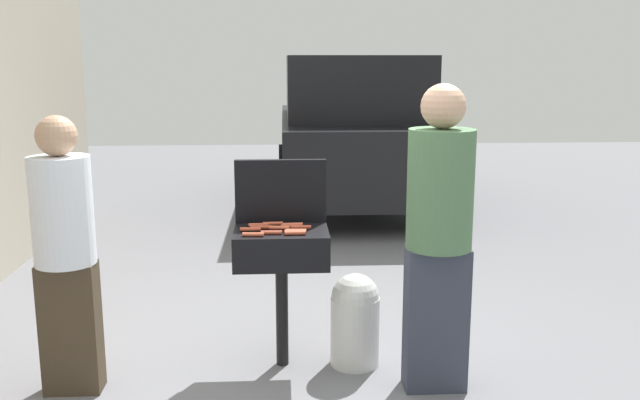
% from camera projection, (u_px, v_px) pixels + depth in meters
% --- Properties ---
extents(ground_plane, '(24.00, 24.00, 0.00)m').
position_uv_depth(ground_plane, '(304.00, 365.00, 4.54)').
color(ground_plane, slate).
extents(bbq_grill, '(0.60, 0.44, 0.91)m').
position_uv_depth(bbq_grill, '(281.00, 252.00, 4.41)').
color(bbq_grill, black).
rests_on(bbq_grill, ground).
extents(grill_lid_open, '(0.60, 0.05, 0.42)m').
position_uv_depth(grill_lid_open, '(281.00, 191.00, 4.55)').
color(grill_lid_open, black).
rests_on(grill_lid_open, bbq_grill).
extents(hot_dog_0, '(0.13, 0.03, 0.03)m').
position_uv_depth(hot_dog_0, '(295.00, 232.00, 4.27)').
color(hot_dog_0, '#C6593D').
rests_on(hot_dog_0, bbq_grill).
extents(hot_dog_1, '(0.13, 0.03, 0.03)m').
position_uv_depth(hot_dog_1, '(253.00, 235.00, 4.21)').
color(hot_dog_1, '#C6593D').
rests_on(hot_dog_1, bbq_grill).
extents(hot_dog_2, '(0.13, 0.03, 0.03)m').
position_uv_depth(hot_dog_2, '(296.00, 231.00, 4.30)').
color(hot_dog_2, '#C6593D').
rests_on(hot_dog_2, bbq_grill).
extents(hot_dog_3, '(0.13, 0.03, 0.03)m').
position_uv_depth(hot_dog_3, '(259.00, 225.00, 4.46)').
color(hot_dog_3, '#B74C33').
rests_on(hot_dog_3, bbq_grill).
extents(hot_dog_4, '(0.13, 0.03, 0.03)m').
position_uv_depth(hot_dog_4, '(271.00, 233.00, 4.26)').
color(hot_dog_4, '#B74C33').
rests_on(hot_dog_4, bbq_grill).
extents(hot_dog_5, '(0.13, 0.03, 0.03)m').
position_uv_depth(hot_dog_5, '(250.00, 229.00, 4.35)').
color(hot_dog_5, '#B74C33').
rests_on(hot_dog_5, bbq_grill).
extents(hot_dog_6, '(0.13, 0.04, 0.03)m').
position_uv_depth(hot_dog_6, '(279.00, 228.00, 4.38)').
color(hot_dog_6, '#C6593D').
rests_on(hot_dog_6, bbq_grill).
extents(hot_dog_7, '(0.13, 0.03, 0.03)m').
position_uv_depth(hot_dog_7, '(261.00, 227.00, 4.40)').
color(hot_dog_7, '#AD4228').
rests_on(hot_dog_7, bbq_grill).
extents(hot_dog_8, '(0.13, 0.04, 0.03)m').
position_uv_depth(hot_dog_8, '(273.00, 224.00, 4.49)').
color(hot_dog_8, '#B74C33').
rests_on(hot_dog_8, bbq_grill).
extents(hot_dog_9, '(0.13, 0.03, 0.03)m').
position_uv_depth(hot_dog_9, '(301.00, 227.00, 4.40)').
color(hot_dog_9, '#AD4228').
rests_on(hot_dog_9, bbq_grill).
extents(hot_dog_10, '(0.13, 0.03, 0.03)m').
position_uv_depth(hot_dog_10, '(295.00, 233.00, 4.25)').
color(hot_dog_10, '#B74C33').
rests_on(hot_dog_10, bbq_grill).
extents(hot_dog_11, '(0.13, 0.03, 0.03)m').
position_uv_depth(hot_dog_11, '(293.00, 225.00, 4.47)').
color(hot_dog_11, '#C6593D').
rests_on(hot_dog_11, bbq_grill).
extents(hot_dog_12, '(0.13, 0.03, 0.03)m').
position_uv_depth(hot_dog_12, '(291.00, 226.00, 4.42)').
color(hot_dog_12, '#AD4228').
rests_on(hot_dog_12, bbq_grill).
extents(propane_tank, '(0.32, 0.32, 0.62)m').
position_uv_depth(propane_tank, '(355.00, 317.00, 4.50)').
color(propane_tank, silver).
rests_on(propane_tank, ground).
extents(person_left, '(0.35, 0.35, 1.67)m').
position_uv_depth(person_left, '(65.00, 246.00, 4.02)').
color(person_left, '#3F3323').
rests_on(person_left, ground).
extents(person_right, '(0.39, 0.39, 1.84)m').
position_uv_depth(person_right, '(439.00, 229.00, 4.04)').
color(person_right, '#333847').
rests_on(person_right, ground).
extents(parked_minivan, '(2.05, 4.41, 2.02)m').
position_uv_depth(parked_minivan, '(352.00, 130.00, 9.42)').
color(parked_minivan, black).
rests_on(parked_minivan, ground).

